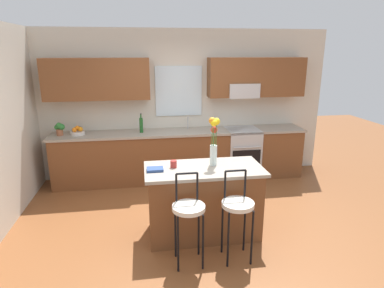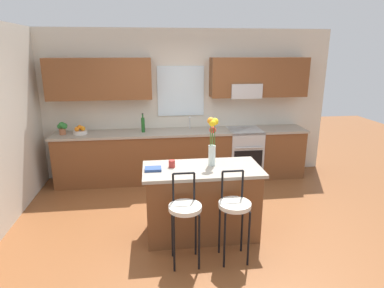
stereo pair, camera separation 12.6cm
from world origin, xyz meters
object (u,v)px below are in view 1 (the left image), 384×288
oven_range (242,153)px  kitchen_island (204,201)px  bottle_olive_oil (141,125)px  potted_plant_small (60,128)px  fruit_bowl_oranges (78,131)px  bar_stool_near (189,212)px  cookbook (155,169)px  mug_ceramic (174,164)px  flower_vase (214,138)px  bar_stool_middle (238,208)px

oven_range → kitchen_island: (-1.10, -1.92, 0.00)m
oven_range → bottle_olive_oil: (-1.85, 0.02, 0.60)m
kitchen_island → potted_plant_small: bearing=137.6°
fruit_bowl_oranges → kitchen_island: bearing=-46.6°
kitchen_island → bar_stool_near: (-0.28, -0.57, 0.17)m
oven_range → cookbook: size_ratio=4.60×
cookbook → bar_stool_near: bearing=-59.5°
mug_ceramic → potted_plant_small: 2.58m
kitchen_island → fruit_bowl_oranges: (-1.84, 1.95, 0.51)m
kitchen_island → cookbook: cookbook is taller
bar_stool_near → bottle_olive_oil: (-0.48, 2.52, 0.42)m
bar_stool_near → bottle_olive_oil: bottle_olive_oil is taller
fruit_bowl_oranges → potted_plant_small: 0.30m
flower_vase → mug_ceramic: bearing=-178.6°
cookbook → bar_stool_middle: bearing=-32.5°
bar_stool_middle → cookbook: 1.09m
bar_stool_near → bar_stool_middle: (0.55, 0.00, 0.00)m
mug_ceramic → fruit_bowl_oranges: bearing=128.0°
bar_stool_middle → bottle_olive_oil: size_ratio=3.07×
bar_stool_middle → fruit_bowl_oranges: 3.31m
bar_stool_near → potted_plant_small: 3.15m
bar_stool_near → bottle_olive_oil: 2.60m
oven_range → bar_stool_near: bearing=-118.8°
bar_stool_near → mug_ceramic: size_ratio=11.58×
mug_ceramic → potted_plant_small: size_ratio=0.41×
cookbook → fruit_bowl_oranges: bearing=122.3°
fruit_bowl_oranges → bottle_olive_oil: bottle_olive_oil is taller
kitchen_island → bar_stool_near: bar_stool_near is taller
kitchen_island → potted_plant_small: potted_plant_small is taller
bar_stool_middle → flower_vase: 0.92m
oven_range → bar_stool_near: 2.85m
flower_vase → mug_ceramic: flower_vase is taller
bottle_olive_oil → potted_plant_small: bearing=-179.9°
bar_stool_near → cookbook: (-0.33, 0.56, 0.30)m
oven_range → kitchen_island: 2.21m
bar_stool_near → cookbook: bearing=120.5°
kitchen_island → cookbook: (-0.60, -0.01, 0.47)m
flower_vase → cookbook: bearing=-173.1°
kitchen_island → bottle_olive_oil: (-0.76, 1.95, 0.59)m
bar_stool_middle → cookbook: bearing=147.5°
oven_range → mug_ceramic: bearing=-128.3°
potted_plant_small → bar_stool_middle: bearing=-46.3°
bottle_olive_oil → cookbook: bearing=-85.6°
bar_stool_middle → fruit_bowl_oranges: (-2.12, 2.52, 0.34)m
flower_vase → mug_ceramic: size_ratio=6.88×
kitchen_island → mug_ceramic: mug_ceramic is taller
mug_ceramic → bottle_olive_oil: size_ratio=0.26×
cookbook → mug_ceramic: bearing=18.2°
cookbook → potted_plant_small: (-1.53, 1.96, 0.11)m
oven_range → flower_vase: 2.23m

